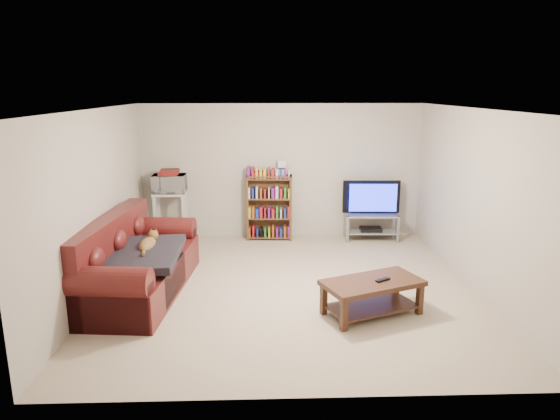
{
  "coord_description": "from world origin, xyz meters",
  "views": [
    {
      "loc": [
        -0.34,
        -6.36,
        2.65
      ],
      "look_at": [
        -0.1,
        0.4,
        1.0
      ],
      "focal_mm": 32.0,
      "sensor_mm": 36.0,
      "label": 1
    }
  ],
  "objects_px": {
    "sofa": "(133,267)",
    "bookshelf": "(269,206)",
    "coffee_table": "(372,291)",
    "tv_stand": "(371,222)"
  },
  "relations": [
    {
      "from": "sofa",
      "to": "bookshelf",
      "type": "xyz_separation_m",
      "value": [
        1.84,
        2.37,
        0.25
      ]
    },
    {
      "from": "tv_stand",
      "to": "bookshelf",
      "type": "relative_size",
      "value": 0.83
    },
    {
      "from": "coffee_table",
      "to": "tv_stand",
      "type": "relative_size",
      "value": 1.36
    },
    {
      "from": "coffee_table",
      "to": "bookshelf",
      "type": "relative_size",
      "value": 1.13
    },
    {
      "from": "sofa",
      "to": "tv_stand",
      "type": "xyz_separation_m",
      "value": [
        3.66,
        2.27,
        -0.03
      ]
    },
    {
      "from": "coffee_table",
      "to": "tv_stand",
      "type": "xyz_separation_m",
      "value": [
        0.64,
        3.04,
        0.02
      ]
    },
    {
      "from": "sofa",
      "to": "tv_stand",
      "type": "height_order",
      "value": "sofa"
    },
    {
      "from": "sofa",
      "to": "coffee_table",
      "type": "distance_m",
      "value": 3.12
    },
    {
      "from": "tv_stand",
      "to": "bookshelf",
      "type": "xyz_separation_m",
      "value": [
        -1.82,
        0.1,
        0.28
      ]
    },
    {
      "from": "coffee_table",
      "to": "bookshelf",
      "type": "height_order",
      "value": "bookshelf"
    }
  ]
}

